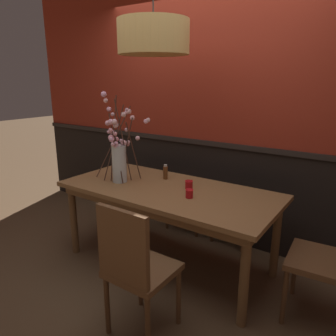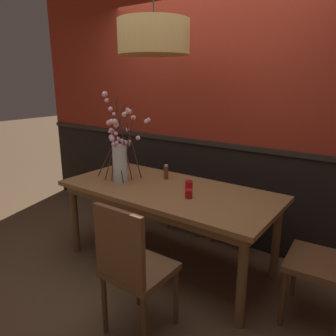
# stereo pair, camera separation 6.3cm
# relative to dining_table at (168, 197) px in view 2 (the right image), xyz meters

# --- Properties ---
(ground_plane) EXTENTS (24.00, 24.00, 0.00)m
(ground_plane) POSITION_rel_dining_table_xyz_m (0.00, 0.00, -0.68)
(ground_plane) COLOR brown
(back_wall) EXTENTS (5.20, 0.14, 2.94)m
(back_wall) POSITION_rel_dining_table_xyz_m (0.00, 0.79, 0.79)
(back_wall) COLOR black
(back_wall) RESTS_ON ground
(dining_table) EXTENTS (1.96, 0.91, 0.76)m
(dining_table) POSITION_rel_dining_table_xyz_m (0.00, 0.00, 0.00)
(dining_table) COLOR olive
(dining_table) RESTS_ON ground
(chair_far_side_right) EXTENTS (0.44, 0.40, 0.97)m
(chair_far_side_right) POSITION_rel_dining_table_xyz_m (0.33, 0.85, -0.14)
(chair_far_side_right) COLOR brown
(chair_far_side_right) RESTS_ON ground
(chair_far_side_left) EXTENTS (0.47, 0.44, 0.93)m
(chair_far_side_left) POSITION_rel_dining_table_xyz_m (-0.25, 0.87, -0.15)
(chair_far_side_left) COLOR brown
(chair_far_side_left) RESTS_ON ground
(chair_near_side_right) EXTENTS (0.41, 0.41, 0.96)m
(chair_near_side_right) POSITION_rel_dining_table_xyz_m (0.34, -0.86, -0.14)
(chair_near_side_right) COLOR brown
(chair_near_side_right) RESTS_ON ground
(chair_head_east_end) EXTENTS (0.45, 0.48, 0.90)m
(chair_head_east_end) POSITION_rel_dining_table_xyz_m (1.36, 0.03, -0.16)
(chair_head_east_end) COLOR brown
(chair_head_east_end) RESTS_ON ground
(vase_with_blossoms) EXTENTS (0.66, 0.40, 0.84)m
(vase_with_blossoms) POSITION_rel_dining_table_xyz_m (-0.50, -0.09, 0.34)
(vase_with_blossoms) COLOR silver
(vase_with_blossoms) RESTS_ON dining_table
(candle_holder_nearer_center) EXTENTS (0.07, 0.07, 0.07)m
(candle_holder_nearer_center) POSITION_rel_dining_table_xyz_m (0.28, -0.10, 0.12)
(candle_holder_nearer_center) COLOR red
(candle_holder_nearer_center) RESTS_ON dining_table
(candle_holder_nearer_edge) EXTENTS (0.07, 0.07, 0.07)m
(candle_holder_nearer_edge) POSITION_rel_dining_table_xyz_m (0.16, 0.10, 0.12)
(candle_holder_nearer_edge) COLOR red
(candle_holder_nearer_edge) RESTS_ON dining_table
(condiment_bottle) EXTENTS (0.04, 0.04, 0.15)m
(condiment_bottle) POSITION_rel_dining_table_xyz_m (-0.18, 0.22, 0.15)
(condiment_bottle) COLOR brown
(condiment_bottle) RESTS_ON dining_table
(pendant_lamp) EXTENTS (0.59, 0.59, 1.04)m
(pendant_lamp) POSITION_rel_dining_table_xyz_m (-0.14, -0.01, 1.36)
(pendant_lamp) COLOR tan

